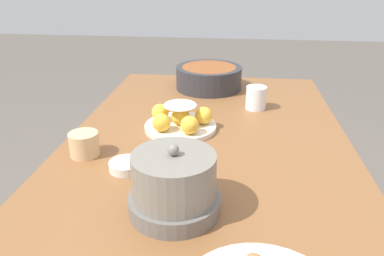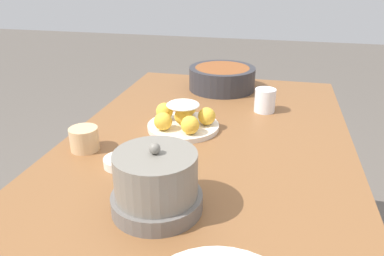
% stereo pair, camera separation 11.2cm
% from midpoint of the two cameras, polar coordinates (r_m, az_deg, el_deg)
% --- Properties ---
extents(dining_table, '(1.56, 0.86, 0.78)m').
position_cam_midpoint_polar(dining_table, '(1.12, 4.39, -8.28)').
color(dining_table, brown).
rests_on(dining_table, ground_plane).
extents(cake_plate, '(0.23, 0.23, 0.09)m').
position_cam_midpoint_polar(cake_plate, '(1.20, 1.27, 1.32)').
color(cake_plate, silver).
rests_on(cake_plate, dining_table).
extents(serving_bowl, '(0.28, 0.28, 0.09)m').
position_cam_midpoint_polar(serving_bowl, '(1.60, 6.62, 7.61)').
color(serving_bowl, '#2D2D33').
rests_on(serving_bowl, dining_table).
extents(sauce_bowl, '(0.09, 0.09, 0.02)m').
position_cam_midpoint_polar(sauce_bowl, '(1.00, -7.73, -5.17)').
color(sauce_bowl, silver).
rests_on(sauce_bowl, dining_table).
extents(cup_near, '(0.07, 0.07, 0.08)m').
position_cam_midpoint_polar(cup_near, '(1.38, 13.36, 4.08)').
color(cup_near, white).
rests_on(cup_near, dining_table).
extents(cup_far, '(0.08, 0.08, 0.07)m').
position_cam_midpoint_polar(cup_far, '(1.10, -13.32, -1.70)').
color(cup_far, '#DBB27F').
rests_on(cup_far, dining_table).
extents(warming_pot, '(0.20, 0.20, 0.16)m').
position_cam_midpoint_polar(warming_pot, '(0.80, -1.46, -8.55)').
color(warming_pot, '#66605B').
rests_on(warming_pot, dining_table).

